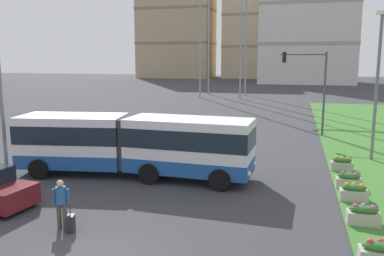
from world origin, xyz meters
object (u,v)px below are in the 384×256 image
at_px(articulated_bus, 134,144).
at_px(pedestrian_crossing, 61,201).
at_px(flower_planter_1, 363,214).
at_px(flower_planter_0, 380,253).
at_px(apartment_tower_west, 177,11).
at_px(rolling_suitcase, 71,223).
at_px(traffic_light_far_right, 311,79).
at_px(streetlight_left, 0,79).
at_px(flower_planter_2, 354,192).
at_px(flower_planter_3, 349,180).
at_px(flower_planter_4, 342,163).
at_px(streetlight_median, 377,80).
at_px(apartment_tower_westcentre, 254,18).

bearing_deg(articulated_bus, pedestrian_crossing, -90.05).
distance_m(articulated_bus, flower_planter_1, 10.89).
xyz_separation_m(flower_planter_0, apartment_tower_west, (-37.99, 108.03, 19.36)).
height_order(rolling_suitcase, traffic_light_far_right, traffic_light_far_right).
xyz_separation_m(rolling_suitcase, streetlight_left, (-6.76, 5.24, 4.55)).
height_order(flower_planter_1, traffic_light_far_right, traffic_light_far_right).
relative_size(flower_planter_2, flower_planter_3, 1.00).
xyz_separation_m(rolling_suitcase, flower_planter_1, (9.73, 3.00, 0.11)).
xyz_separation_m(flower_planter_1, traffic_light_far_right, (-1.44, 17.09, 3.86)).
height_order(rolling_suitcase, streetlight_left, streetlight_left).
height_order(rolling_suitcase, flower_planter_3, rolling_suitcase).
height_order(flower_planter_2, flower_planter_4, same).
height_order(flower_planter_3, flower_planter_4, same).
height_order(flower_planter_0, traffic_light_far_right, traffic_light_far_right).
height_order(flower_planter_2, streetlight_median, streetlight_median).
bearing_deg(flower_planter_4, flower_planter_3, -90.00).
bearing_deg(flower_planter_4, apartment_tower_westcentre, 98.57).
bearing_deg(streetlight_median, articulated_bus, -152.63).
distance_m(flower_planter_2, apartment_tower_westcentre, 109.62).
bearing_deg(articulated_bus, apartment_tower_westcentre, 92.85).
distance_m(flower_planter_4, streetlight_left, 17.77).
xyz_separation_m(rolling_suitcase, apartment_tower_westcentre, (-5.72, 112.64, 17.42)).
distance_m(flower_planter_0, apartment_tower_west, 116.14).
bearing_deg(articulated_bus, apartment_tower_west, 105.34).
xyz_separation_m(flower_planter_0, streetlight_left, (-16.49, 5.15, 4.43)).
distance_m(rolling_suitcase, flower_planter_0, 9.73).
xyz_separation_m(articulated_bus, apartment_tower_westcentre, (-5.27, 105.94, 16.08)).
distance_m(flower_planter_1, streetlight_left, 17.22).
xyz_separation_m(flower_planter_1, streetlight_median, (1.90, 9.95, 4.21)).
bearing_deg(flower_planter_2, apartment_tower_westcentre, 98.20).
relative_size(articulated_bus, flower_planter_1, 10.93).
bearing_deg(rolling_suitcase, flower_planter_0, 0.56).
bearing_deg(flower_planter_1, flower_planter_2, 90.00).
relative_size(flower_planter_1, streetlight_left, 0.12).
distance_m(rolling_suitcase, flower_planter_3, 12.09).
bearing_deg(flower_planter_2, pedestrian_crossing, -152.47).
bearing_deg(flower_planter_2, flower_planter_3, 90.00).
distance_m(articulated_bus, apartment_tower_west, 106.73).
xyz_separation_m(flower_planter_1, flower_planter_3, (0.00, 4.19, 0.00)).
relative_size(flower_planter_0, flower_planter_3, 1.00).
bearing_deg(apartment_tower_west, pedestrian_crossing, -75.55).
bearing_deg(flower_planter_0, rolling_suitcase, -179.44).
height_order(articulated_bus, traffic_light_far_right, traffic_light_far_right).
bearing_deg(streetlight_median, traffic_light_far_right, 115.07).
bearing_deg(streetlight_left, traffic_light_far_right, 44.63).
distance_m(flower_planter_0, streetlight_left, 17.83).
bearing_deg(flower_planter_4, traffic_light_far_right, 98.28).
bearing_deg(streetlight_left, articulated_bus, 12.98).
height_order(flower_planter_3, streetlight_left, streetlight_left).
height_order(articulated_bus, flower_planter_2, articulated_bus).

